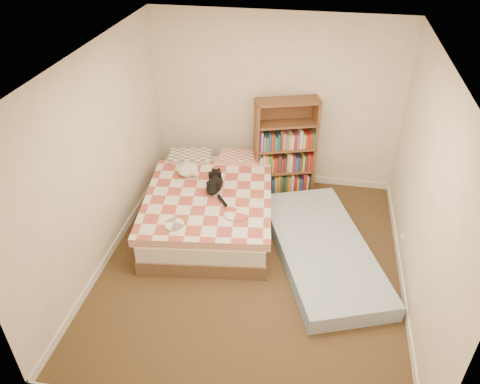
% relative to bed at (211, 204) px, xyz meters
% --- Properties ---
extents(room, '(3.51, 4.01, 2.51)m').
position_rel_bed_xyz_m(room, '(0.69, -0.77, 0.93)').
color(room, '#4E3921').
rests_on(room, ground).
extents(bed, '(1.81, 2.35, 0.58)m').
position_rel_bed_xyz_m(bed, '(0.00, 0.00, 0.00)').
color(bed, brown).
rests_on(bed, room).
extents(bookshelf, '(0.95, 0.54, 1.44)m').
position_rel_bed_xyz_m(bookshelf, '(0.88, 0.94, 0.27)').
color(bookshelf, '#57301E').
rests_on(bookshelf, room).
extents(floor_mattress, '(1.75, 2.50, 0.21)m').
position_rel_bed_xyz_m(floor_mattress, '(1.51, -0.46, -0.16)').
color(floor_mattress, '#7BA2CD').
rests_on(floor_mattress, room).
extents(black_cat, '(0.29, 0.74, 0.17)m').
position_rel_bed_xyz_m(black_cat, '(0.07, 0.02, 0.33)').
color(black_cat, black).
rests_on(black_cat, bed).
extents(white_dog, '(0.33, 0.36, 0.15)m').
position_rel_bed_xyz_m(white_dog, '(-0.36, 0.28, 0.34)').
color(white_dog, white).
rests_on(white_dog, bed).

